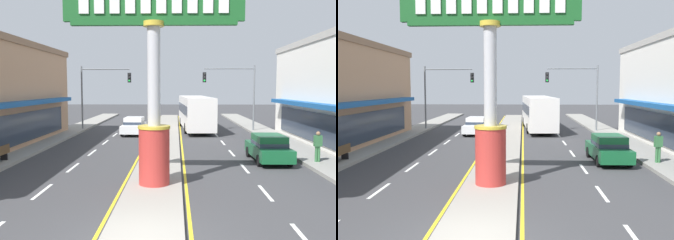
% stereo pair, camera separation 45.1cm
% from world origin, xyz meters
% --- Properties ---
extents(median_strip, '(2.31, 52.00, 0.14)m').
position_xyz_m(median_strip, '(0.00, 18.00, 0.07)').
color(median_strip, gray).
rests_on(median_strip, ground).
extents(sidewalk_left, '(2.44, 60.00, 0.18)m').
position_xyz_m(sidewalk_left, '(-8.98, 16.00, 0.09)').
color(sidewalk_left, gray).
rests_on(sidewalk_left, ground).
extents(sidewalk_right, '(2.44, 60.00, 0.18)m').
position_xyz_m(sidewalk_right, '(8.98, 16.00, 0.09)').
color(sidewalk_right, gray).
rests_on(sidewalk_right, ground).
extents(lane_markings, '(9.05, 52.00, 0.01)m').
position_xyz_m(lane_markings, '(-0.00, 16.65, 0.00)').
color(lane_markings, silver).
rests_on(lane_markings, ground).
extents(district_sign, '(7.29, 1.35, 8.12)m').
position_xyz_m(district_sign, '(0.00, 5.55, 4.12)').
color(district_sign, '#B7332D').
rests_on(district_sign, median_strip).
extents(traffic_light_left_side, '(4.86, 0.46, 6.20)m').
position_xyz_m(traffic_light_left_side, '(-6.39, 25.67, 4.25)').
color(traffic_light_left_side, slate).
rests_on(traffic_light_left_side, ground).
extents(traffic_light_right_side, '(4.86, 0.46, 6.20)m').
position_xyz_m(traffic_light_right_side, '(6.39, 24.71, 4.25)').
color(traffic_light_right_side, slate).
rests_on(traffic_light_right_side, ground).
extents(sedan_near_right_lane, '(1.99, 4.38, 1.53)m').
position_xyz_m(sedan_near_right_lane, '(-2.80, 22.73, 0.79)').
color(sedan_near_right_lane, white).
rests_on(sedan_near_right_lane, ground).
extents(sedan_far_right_lane, '(1.89, 4.33, 1.53)m').
position_xyz_m(sedan_far_right_lane, '(6.11, 10.99, 0.79)').
color(sedan_far_right_lane, '#14562D').
rests_on(sedan_far_right_lane, ground).
extents(bus_near_left_lane, '(3.10, 11.32, 3.26)m').
position_xyz_m(bus_near_left_lane, '(2.80, 26.34, 1.87)').
color(bus_near_left_lane, silver).
rests_on(bus_near_left_lane, ground).
extents(street_bench, '(0.48, 1.60, 0.88)m').
position_xyz_m(street_bench, '(-8.49, 9.61, 0.65)').
color(street_bench, brown).
rests_on(street_bench, sidewalk_left).
extents(pedestrian_near_kerb, '(0.42, 0.27, 1.64)m').
position_xyz_m(pedestrian_near_kerb, '(8.51, 10.10, 1.11)').
color(pedestrian_near_kerb, '#336B3D').
rests_on(pedestrian_near_kerb, sidewalk_right).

